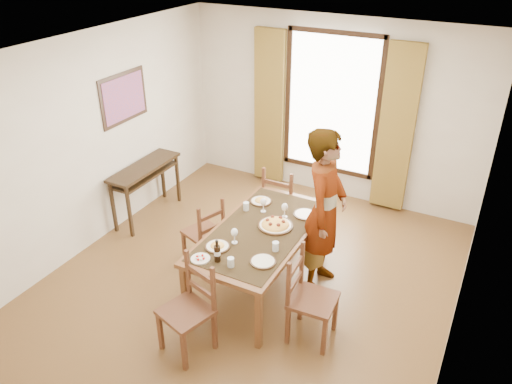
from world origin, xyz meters
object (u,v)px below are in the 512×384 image
at_px(man, 325,212).
at_px(pasta_platter, 275,223).
at_px(dining_table, 261,234).
at_px(console_table, 145,173).

xyz_separation_m(man, pasta_platter, (-0.50, -0.21, -0.17)).
xyz_separation_m(dining_table, pasta_platter, (0.11, 0.14, 0.11)).
height_order(console_table, dining_table, console_table).
bearing_deg(man, dining_table, 115.14).
bearing_deg(dining_table, man, 29.37).
bearing_deg(console_table, pasta_platter, -12.43).
bearing_deg(console_table, man, -6.01).
bearing_deg(pasta_platter, dining_table, -129.65).
relative_size(dining_table, pasta_platter, 4.83).
bearing_deg(man, console_table, 79.76).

